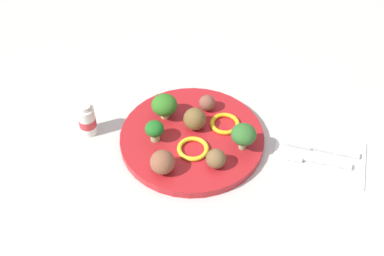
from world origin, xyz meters
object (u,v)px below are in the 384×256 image
(broccoli_floret_mid_left, at_px, (244,135))
(broccoli_floret_front_right, at_px, (155,130))
(meatball_near_rim, at_px, (192,119))
(pepper_ring_back_right, at_px, (225,124))
(yogurt_bottle, at_px, (87,120))
(pepper_ring_front_right, at_px, (193,149))
(meatball_front_right, at_px, (162,162))
(meatball_mid_right, at_px, (216,159))
(meatball_far_rim, at_px, (207,103))
(fork, at_px, (315,161))
(napkin, at_px, (319,157))
(knife, at_px, (317,147))
(plate, at_px, (192,138))
(broccoli_floret_center, at_px, (164,105))

(broccoli_floret_mid_left, bearing_deg, broccoli_floret_front_right, 6.30)
(meatball_near_rim, bearing_deg, pepper_ring_back_right, -162.55)
(broccoli_floret_front_right, xyz_separation_m, yogurt_bottle, (0.14, -0.00, -0.01))
(pepper_ring_front_right, bearing_deg, meatball_front_right, 55.66)
(meatball_mid_right, bearing_deg, meatball_far_rim, -71.61)
(meatball_far_rim, height_order, meatball_front_right, meatball_front_right)
(meatball_front_right, xyz_separation_m, meatball_near_rim, (-0.03, -0.12, -0.00))
(pepper_ring_back_right, bearing_deg, fork, 166.01)
(napkin, distance_m, knife, 0.02)
(meatball_far_rim, relative_size, pepper_ring_front_right, 0.55)
(meatball_mid_right, bearing_deg, yogurt_bottle, -8.67)
(meatball_front_right, bearing_deg, plate, -107.24)
(broccoli_floret_mid_left, xyz_separation_m, meatball_front_right, (0.13, 0.09, -0.01))
(pepper_ring_back_right, bearing_deg, plate, 36.71)
(pepper_ring_front_right, distance_m, yogurt_bottle, 0.22)
(broccoli_floret_center, bearing_deg, yogurt_bottle, 24.01)
(plate, height_order, broccoli_floret_front_right, broccoli_floret_front_right)
(pepper_ring_front_right, distance_m, knife, 0.24)
(broccoli_floret_mid_left, height_order, meatball_near_rim, broccoli_floret_mid_left)
(pepper_ring_back_right, relative_size, knife, 0.40)
(broccoli_floret_center, relative_size, pepper_ring_back_right, 0.88)
(pepper_ring_front_right, bearing_deg, knife, -162.72)
(meatball_mid_right, bearing_deg, napkin, -156.93)
(pepper_ring_back_right, bearing_deg, meatball_near_rim, 17.45)
(meatball_far_rim, relative_size, napkin, 0.19)
(pepper_ring_front_right, distance_m, napkin, 0.24)
(broccoli_floret_mid_left, bearing_deg, meatball_far_rim, -45.16)
(knife, relative_size, yogurt_bottle, 2.03)
(plate, bearing_deg, meatball_front_right, 72.76)
(meatball_mid_right, xyz_separation_m, meatball_front_right, (0.09, 0.03, 0.00))
(broccoli_floret_center, xyz_separation_m, meatball_near_rim, (-0.06, 0.02, -0.01))
(broccoli_floret_mid_left, relative_size, broccoli_floret_front_right, 1.26)
(meatball_far_rim, relative_size, meatball_front_right, 0.73)
(broccoli_floret_mid_left, height_order, knife, broccoli_floret_mid_left)
(broccoli_floret_center, distance_m, knife, 0.31)
(broccoli_floret_front_right, height_order, meatball_mid_right, broccoli_floret_front_right)
(meatball_front_right, bearing_deg, pepper_ring_front_right, -124.34)
(broccoli_floret_center, height_order, meatball_front_right, broccoli_floret_center)
(broccoli_floret_center, relative_size, napkin, 0.31)
(meatball_near_rim, bearing_deg, broccoli_floret_center, -14.43)
(pepper_ring_front_right, bearing_deg, meatball_mid_right, 151.64)
(plate, bearing_deg, fork, 179.31)
(broccoli_floret_front_right, xyz_separation_m, meatball_front_right, (-0.04, 0.07, -0.00))
(meatball_front_right, relative_size, napkin, 0.27)
(meatball_front_right, relative_size, yogurt_bottle, 0.63)
(meatball_far_rim, xyz_separation_m, pepper_ring_back_right, (-0.04, 0.04, -0.01))
(broccoli_floret_mid_left, distance_m, meatball_far_rim, 0.13)
(napkin, distance_m, yogurt_bottle, 0.45)
(broccoli_floret_front_right, relative_size, meatball_far_rim, 1.32)
(plate, bearing_deg, broccoli_floret_mid_left, 175.02)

